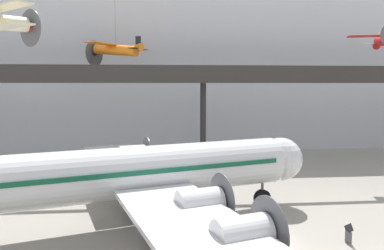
# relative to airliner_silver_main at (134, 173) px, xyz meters

# --- Properties ---
(ground_plane) EXTENTS (260.00, 260.00, 0.00)m
(ground_plane) POSITION_rel_airliner_silver_main_xyz_m (7.08, -3.82, -3.48)
(ground_plane) COLOR gray
(hangar_back_wall) EXTENTS (140.00, 3.00, 23.10)m
(hangar_back_wall) POSITION_rel_airliner_silver_main_xyz_m (7.08, 28.00, 8.08)
(hangar_back_wall) COLOR silver
(hangar_back_wall) RESTS_ON ground
(mezzanine_walkway) EXTENTS (110.00, 3.20, 11.31)m
(mezzanine_walkway) POSITION_rel_airliner_silver_main_xyz_m (7.08, 19.85, 6.12)
(mezzanine_walkway) COLOR #2D2B28
(mezzanine_walkway) RESTS_ON ground
(airliner_silver_main) EXTENTS (25.89, 30.10, 9.86)m
(airliner_silver_main) POSITION_rel_airliner_silver_main_xyz_m (0.00, 0.00, 0.00)
(airliner_silver_main) COLOR silver
(airliner_silver_main) RESTS_ON ground
(suspended_plane_orange_highwing) EXTENTS (7.14, 7.89, 7.76)m
(suspended_plane_orange_highwing) POSITION_rel_airliner_silver_main_xyz_m (-3.05, 19.76, 9.60)
(suspended_plane_orange_highwing) COLOR orange
(info_sign_pedestal) EXTENTS (0.23, 0.77, 1.24)m
(info_sign_pedestal) POSITION_rel_airliner_silver_main_xyz_m (12.58, -3.96, -3.02)
(info_sign_pedestal) COLOR #4C4C51
(info_sign_pedestal) RESTS_ON ground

